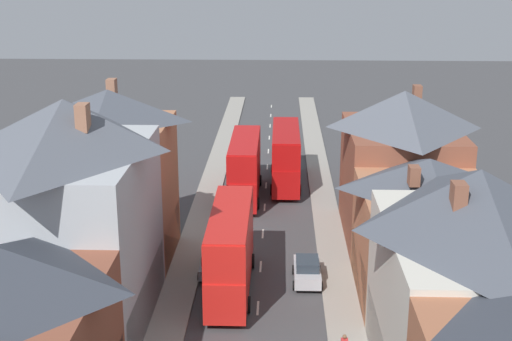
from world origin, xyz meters
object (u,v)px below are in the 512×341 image
object	(u,v)px
double_decker_bus_lead	(245,167)
double_decker_bus_mid_street	(286,156)
double_decker_bus_far_approaching	(230,249)
car_mid_black	(214,262)
car_near_silver	(285,147)
car_parked_left_b	(307,270)

from	to	relation	value
double_decker_bus_lead	double_decker_bus_mid_street	bearing A→B (deg)	45.37
double_decker_bus_lead	double_decker_bus_mid_street	world-z (taller)	same
double_decker_bus_far_approaching	car_mid_black	xyz separation A→B (m)	(-1.29, 2.33, -2.01)
car_near_silver	car_parked_left_b	size ratio (longest dim) A/B	1.03
double_decker_bus_far_approaching	car_parked_left_b	size ratio (longest dim) A/B	2.78
car_near_silver	car_parked_left_b	world-z (taller)	car_parked_left_b
double_decker_bus_mid_street	car_parked_left_b	distance (m)	20.71
double_decker_bus_lead	car_parked_left_b	distance (m)	17.74
car_mid_black	double_decker_bus_far_approaching	bearing A→B (deg)	-61.00
car_parked_left_b	car_mid_black	bearing A→B (deg)	169.62
double_decker_bus_far_approaching	car_parked_left_b	xyz separation A→B (m)	(4.91, 1.19, -1.97)
car_near_silver	car_mid_black	world-z (taller)	car_near_silver
double_decker_bus_far_approaching	car_mid_black	size ratio (longest dim) A/B	2.74
car_near_silver	car_parked_left_b	xyz separation A→B (m)	(1.30, -30.97, 0.00)
double_decker_bus_far_approaching	car_parked_left_b	distance (m)	5.42
car_mid_black	car_parked_left_b	size ratio (longest dim) A/B	1.02
car_parked_left_b	car_near_silver	bearing A→B (deg)	92.40
car_mid_black	car_near_silver	bearing A→B (deg)	80.67
double_decker_bus_far_approaching	car_near_silver	size ratio (longest dim) A/B	2.71
double_decker_bus_mid_street	car_near_silver	xyz separation A→B (m)	(0.01, 10.39, -1.97)
double_decker_bus_lead	car_mid_black	bearing A→B (deg)	-94.67
car_mid_black	car_parked_left_b	xyz separation A→B (m)	(6.20, -1.14, 0.04)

